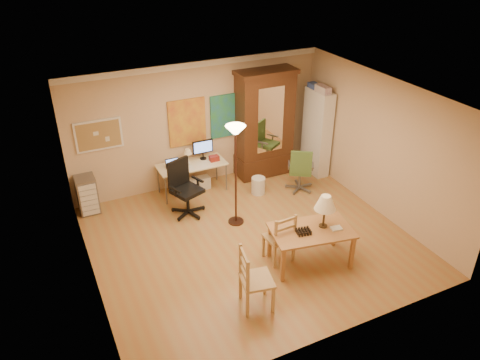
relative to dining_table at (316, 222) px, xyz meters
name	(u,v)px	position (x,y,z in m)	size (l,w,h in m)	color
floor	(251,240)	(-0.71, 0.98, -0.79)	(5.50, 5.50, 0.00)	#A76E3B
crown_molding	(196,64)	(-0.71, 3.44, 1.85)	(5.50, 0.08, 0.12)	white
corkboard	(99,135)	(-2.76, 3.45, 0.71)	(0.90, 0.04, 0.62)	tan
art_panel_left	(187,122)	(-0.96, 3.45, 0.66)	(0.80, 0.04, 1.00)	yellow
art_panel_right	(227,116)	(-0.06, 3.45, 0.66)	(0.75, 0.04, 0.95)	teal
dining_table	(316,222)	(0.00, 0.00, 0.00)	(1.45, 1.02, 1.25)	olive
ladder_chair_back	(280,239)	(-0.52, 0.27, -0.35)	(0.46, 0.44, 0.94)	tan
ladder_chair_left	(255,281)	(-1.40, -0.52, -0.31)	(0.54, 0.56, 1.03)	tan
torchiere_lamp	(236,147)	(-0.70, 1.63, 0.82)	(0.36, 0.36, 2.00)	#3D2118
computer_desk	(193,174)	(-1.01, 3.13, -0.39)	(1.43, 0.63, 1.08)	beige
office_chair_black	(186,200)	(-1.44, 2.35, -0.49)	(0.69, 0.69, 1.12)	black
office_chair_green	(300,179)	(1.06, 2.16, -0.52)	(0.63, 0.63, 1.00)	slate
drawer_cart	(87,195)	(-3.18, 3.25, -0.41)	(0.38, 0.45, 0.76)	slate
armoire	(264,130)	(0.74, 3.22, 0.26)	(1.31, 0.62, 2.41)	#371F0F
bookshelf	(317,132)	(1.84, 2.78, 0.18)	(0.29, 0.78, 1.94)	white
wastebin	(258,185)	(0.20, 2.43, -0.61)	(0.29, 0.29, 0.37)	silver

